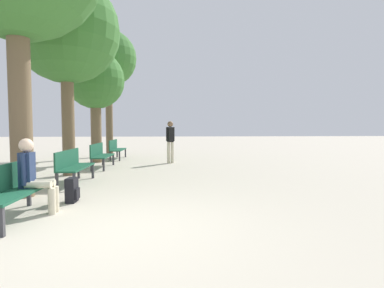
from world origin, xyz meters
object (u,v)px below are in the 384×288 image
object	(u,v)px
tree_row_2	(95,82)
pedestrian_near	(170,139)
bench_row_1	(73,164)
bench_row_2	(100,154)
person_seated	(34,174)
tree_row_3	(108,59)
bench_row_0	(11,188)
tree_row_1	(66,31)
bench_row_3	(116,148)
backpack	(72,190)

from	to	relation	value
tree_row_2	pedestrian_near	size ratio (longest dim) A/B	2.69
bench_row_1	bench_row_2	world-z (taller)	same
bench_row_1	person_seated	size ratio (longest dim) A/B	1.33
bench_row_2	tree_row_3	distance (m)	6.11
bench_row_0	bench_row_2	world-z (taller)	same
tree_row_1	bench_row_2	bearing A→B (deg)	69.60
tree_row_2	bench_row_2	bearing A→B (deg)	-71.98
bench_row_1	bench_row_3	bearing A→B (deg)	90.00
person_seated	pedestrian_near	distance (m)	7.25
bench_row_1	person_seated	distance (m)	2.68
tree_row_1	tree_row_2	bearing A→B (deg)	90.00
bench_row_1	tree_row_3	size ratio (longest dim) A/B	0.27
bench_row_2	tree_row_2	world-z (taller)	tree_row_2
bench_row_0	bench_row_2	xyz separation A→B (m)	(0.00, 5.90, 0.00)
bench_row_0	tree_row_3	xyz separation A→B (m)	(-0.57, 10.25, 4.26)
bench_row_0	tree_row_2	distance (m)	8.17
backpack	pedestrian_near	bearing A→B (deg)	73.12
bench_row_1	tree_row_1	distance (m)	4.09
tree_row_1	pedestrian_near	world-z (taller)	tree_row_1
tree_row_2	pedestrian_near	distance (m)	3.87
tree_row_2	bench_row_1	bearing A→B (deg)	-83.10
bench_row_0	backpack	xyz separation A→B (m)	(0.61, 1.03, -0.27)
tree_row_3	bench_row_1	bearing A→B (deg)	-85.54
bench_row_1	tree_row_1	bearing A→B (deg)	111.83
tree_row_1	tree_row_2	world-z (taller)	tree_row_1
bench_row_1	person_seated	bearing A→B (deg)	-84.96
bench_row_2	bench_row_3	xyz separation A→B (m)	(0.00, 2.95, 0.00)
bench_row_2	pedestrian_near	size ratio (longest dim) A/B	1.00
tree_row_1	pedestrian_near	xyz separation A→B (m)	(3.05, 2.81, -3.33)
tree_row_3	person_seated	world-z (taller)	tree_row_3
bench_row_3	bench_row_0	bearing A→B (deg)	-90.00
tree_row_2	backpack	size ratio (longest dim) A/B	9.54
bench_row_1	pedestrian_near	bearing A→B (deg)	59.65
bench_row_0	person_seated	bearing A→B (deg)	51.30
tree_row_1	tree_row_3	distance (m)	5.89
tree_row_3	pedestrian_near	xyz separation A→B (m)	(3.05, -3.06, -3.80)
tree_row_3	pedestrian_near	size ratio (longest dim) A/B	3.67
bench_row_3	pedestrian_near	xyz separation A→B (m)	(2.48, -1.67, 0.46)
backpack	tree_row_2	bearing A→B (deg)	100.09
tree_row_1	person_seated	distance (m)	5.51
bench_row_3	bench_row_2	bearing A→B (deg)	-90.00
bench_row_1	bench_row_2	size ratio (longest dim) A/B	1.00
tree_row_3	person_seated	size ratio (longest dim) A/B	4.85
bench_row_0	tree_row_2	world-z (taller)	tree_row_2
bench_row_3	tree_row_1	size ratio (longest dim) A/B	0.29
bench_row_2	tree_row_3	world-z (taller)	tree_row_3
bench_row_0	backpack	size ratio (longest dim) A/B	3.56
tree_row_2	person_seated	world-z (taller)	tree_row_2
bench_row_0	person_seated	world-z (taller)	person_seated
bench_row_1	tree_row_2	bearing A→B (deg)	96.90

